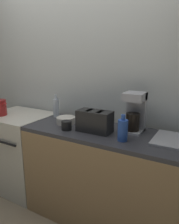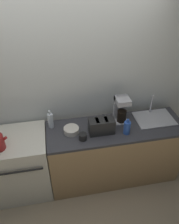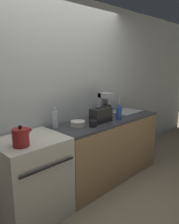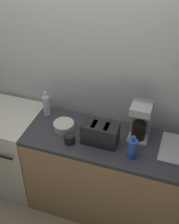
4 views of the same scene
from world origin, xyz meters
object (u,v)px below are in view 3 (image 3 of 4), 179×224
object	(u,v)px
stove	(32,178)
coffee_maker	(105,104)
bowl	(78,124)
bottle_blue	(119,113)
bottle_clear	(55,119)
toaster	(101,115)
cup_black	(93,124)
kettle	(21,137)

from	to	relation	value
stove	coffee_maker	distance (m)	1.51
bowl	bottle_blue	bearing A→B (deg)	-12.22
bottle_clear	bottle_blue	world-z (taller)	bottle_clear
stove	coffee_maker	bearing A→B (deg)	5.11
bottle_clear	bowl	size ratio (longest dim) A/B	1.34
toaster	bottle_clear	distance (m)	0.65
toaster	bottle_blue	world-z (taller)	bottle_blue
coffee_maker	bottle_blue	size ratio (longest dim) A/B	1.65
coffee_maker	bottle_blue	xyz separation A→B (m)	(-0.00, -0.27, -0.09)
bottle_clear	cup_black	world-z (taller)	bottle_clear
kettle	bottle_clear	world-z (taller)	bottle_clear
kettle	coffee_maker	bearing A→B (deg)	9.20
coffee_maker	bowl	bearing A→B (deg)	-169.43
bowl	coffee_maker	bearing A→B (deg)	10.57
coffee_maker	cup_black	world-z (taller)	coffee_maker
bottle_blue	bowl	size ratio (longest dim) A/B	1.14
kettle	bowl	world-z (taller)	kettle
kettle	cup_black	size ratio (longest dim) A/B	2.27
kettle	toaster	bearing A→B (deg)	2.65
toaster	coffee_maker	size ratio (longest dim) A/B	0.88
kettle	coffee_maker	xyz separation A→B (m)	(1.52, 0.25, 0.09)
toaster	bottle_blue	bearing A→B (deg)	-14.82
toaster	cup_black	xyz separation A→B (m)	(-0.25, -0.09, -0.06)
coffee_maker	stove	bearing A→B (deg)	-174.89
kettle	toaster	size ratio (longest dim) A/B	0.69
bowl	stove	bearing A→B (deg)	179.73
bottle_clear	cup_black	xyz separation A→B (m)	(0.36, -0.31, -0.06)
kettle	bowl	distance (m)	0.86
toaster	bottle_clear	world-z (taller)	bottle_clear
toaster	bowl	xyz separation A→B (m)	(-0.37, 0.07, -0.06)
kettle	bottle_clear	bearing A→B (deg)	24.10
bottle_clear	bottle_blue	size ratio (longest dim) A/B	1.17
kettle	coffee_maker	world-z (taller)	coffee_maker
coffee_maker	bottle_clear	xyz separation A→B (m)	(-0.91, 0.03, -0.08)
stove	kettle	distance (m)	0.58
kettle	bottle_clear	size ratio (longest dim) A/B	0.84
toaster	cup_black	bearing A→B (deg)	-160.24
kettle	toaster	world-z (taller)	kettle
toaster	bottle_blue	distance (m)	0.31
coffee_maker	bottle_blue	distance (m)	0.28
kettle	bottle_blue	distance (m)	1.52
bottle_blue	cup_black	bearing A→B (deg)	-179.02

